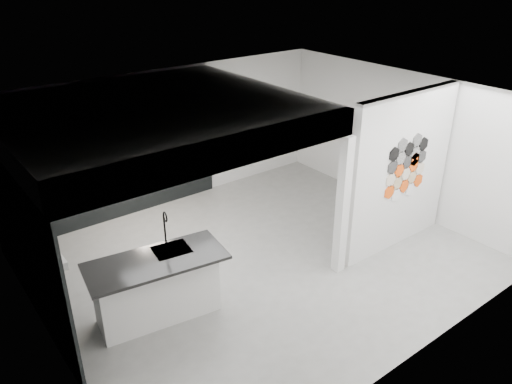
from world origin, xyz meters
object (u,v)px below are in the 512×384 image
object	(u,v)px
kettle	(161,143)
bottle_dark	(110,153)
utensil_cup	(70,164)
partition_panel	(401,172)
kitchen_island	(157,286)
wall_basin	(47,261)
glass_vase	(181,138)
glass_bowl	(181,139)
stockpot	(72,163)

from	to	relation	value
kettle	bottle_dark	bearing A→B (deg)	174.05
utensil_cup	partition_panel	bearing A→B (deg)	-41.59
kitchen_island	bottle_dark	world-z (taller)	kitchen_island
kitchen_island	kettle	bearing A→B (deg)	68.73
kettle	wall_basin	bearing A→B (deg)	-150.69
glass_vase	bottle_dark	world-z (taller)	bottle_dark
wall_basin	bottle_dark	world-z (taller)	bottle_dark
kettle	utensil_cup	world-z (taller)	kettle
kettle	glass_bowl	world-z (taller)	kettle
glass_bowl	stockpot	bearing A→B (deg)	180.00
utensil_cup	kettle	bearing A→B (deg)	0.00
kitchen_island	glass_vase	bearing A→B (deg)	62.64
bottle_dark	kettle	bearing A→B (deg)	0.00
glass_vase	wall_basin	bearing A→B (deg)	-148.65
kettle	utensil_cup	xyz separation A→B (m)	(-1.81, 0.00, -0.02)
stockpot	glass_vase	xyz separation A→B (m)	(2.24, 0.00, -0.01)
kettle	utensil_cup	distance (m)	1.81
glass_vase	utensil_cup	size ratio (longest dim) A/B	1.36
glass_vase	bottle_dark	xyz separation A→B (m)	(-1.53, 0.00, 0.01)
wall_basin	bottle_dark	bearing A→B (deg)	47.96
wall_basin	glass_vase	xyz separation A→B (m)	(3.39, 2.07, 0.54)
glass_bowl	bottle_dark	size ratio (longest dim) A/B	0.69
partition_panel	bottle_dark	size ratio (longest dim) A/B	15.91
wall_basin	kettle	bearing A→B (deg)	35.26
partition_panel	kettle	distance (m)	4.63
wall_basin	glass_vase	world-z (taller)	glass_vase
glass_vase	utensil_cup	bearing A→B (deg)	180.00
partition_panel	stockpot	xyz separation A→B (m)	(-4.32, 3.87, 0.00)
partition_panel	glass_bowl	bearing A→B (deg)	118.23
glass_vase	stockpot	bearing A→B (deg)	180.00
kitchen_island	bottle_dark	distance (m)	3.32
partition_panel	bottle_dark	world-z (taller)	partition_panel
partition_panel	bottle_dark	bearing A→B (deg)	132.99
glass_bowl	utensil_cup	size ratio (longest dim) A/B	1.12
kitchen_island	utensil_cup	distance (m)	3.23
wall_basin	stockpot	distance (m)	2.43
wall_basin	bottle_dark	xyz separation A→B (m)	(1.86, 2.07, 0.56)
glass_vase	utensil_cup	distance (m)	2.28
wall_basin	kitchen_island	size ratio (longest dim) A/B	0.30
utensil_cup	kitchen_island	bearing A→B (deg)	-89.40
wall_basin	bottle_dark	distance (m)	2.84
stockpot	bottle_dark	distance (m)	0.71
partition_panel	stockpot	bearing A→B (deg)	138.16
stockpot	glass_bowl	world-z (taller)	stockpot
bottle_dark	utensil_cup	size ratio (longest dim) A/B	1.62
stockpot	glass_vase	bearing A→B (deg)	0.00
kitchen_island	stockpot	size ratio (longest dim) A/B	10.12
wall_basin	kettle	xyz separation A→B (m)	(2.92, 2.07, 0.54)
wall_basin	utensil_cup	size ratio (longest dim) A/B	5.54
partition_panel	bottle_dark	xyz separation A→B (m)	(-3.60, 3.87, 0.01)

